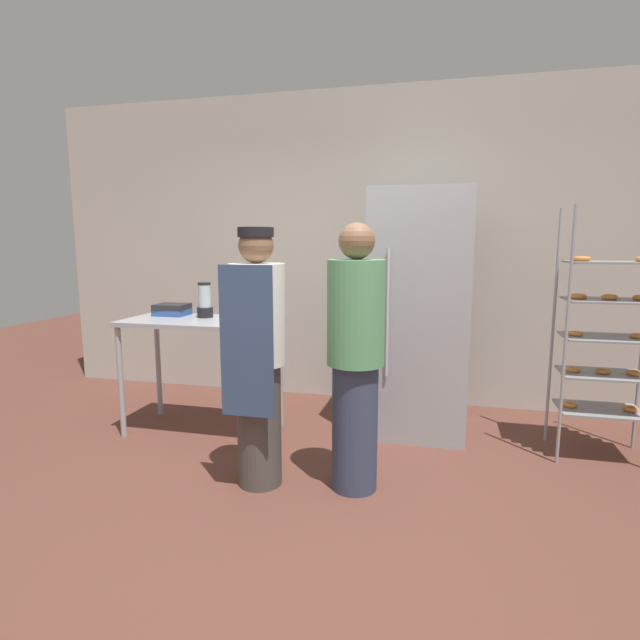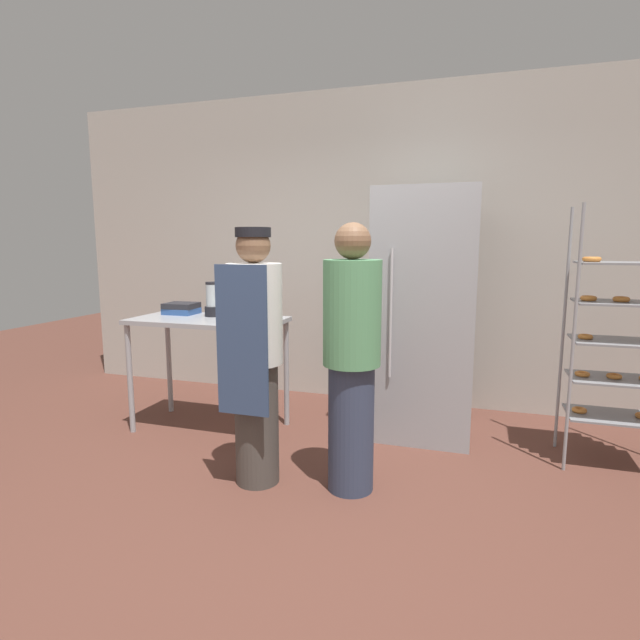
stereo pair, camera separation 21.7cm
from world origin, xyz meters
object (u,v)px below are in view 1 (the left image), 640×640
at_px(binder_stack, 172,310).
at_px(blender_pitcher, 205,302).
at_px(baking_rack, 606,335).
at_px(refrigerator, 419,314).
at_px(donut_box, 243,317).
at_px(person_customer, 356,357).
at_px(person_baker, 258,355).

bearing_deg(binder_stack, blender_pitcher, -7.12).
height_order(baking_rack, binder_stack, baking_rack).
xyz_separation_m(refrigerator, donut_box, (-1.29, -0.52, 0.00)).
xyz_separation_m(refrigerator, person_customer, (-0.32, -1.10, -0.13)).
distance_m(donut_box, person_baker, 0.78).
relative_size(baking_rack, binder_stack, 6.58).
distance_m(refrigerator, binder_stack, 2.04).
bearing_deg(person_baker, binder_stack, 140.79).
xyz_separation_m(binder_stack, person_customer, (1.70, -0.81, -0.13)).
bearing_deg(refrigerator, person_baker, -127.45).
bearing_deg(person_baker, blender_pitcher, 132.22).
height_order(blender_pitcher, binder_stack, blender_pitcher).
bearing_deg(blender_pitcher, donut_box, -25.13).
bearing_deg(person_baker, baking_rack, 23.92).
bearing_deg(person_baker, refrigerator, 52.55).
bearing_deg(donut_box, baking_rack, 6.89).
distance_m(donut_box, binder_stack, 0.76).
height_order(refrigerator, baking_rack, refrigerator).
bearing_deg(person_customer, refrigerator, 73.87).
distance_m(blender_pitcher, person_customer, 1.59).
distance_m(baking_rack, person_baker, 2.42).
xyz_separation_m(blender_pitcher, person_baker, (0.78, -0.86, -0.21)).
relative_size(person_baker, person_customer, 0.98).
distance_m(blender_pitcher, person_baker, 1.18).
distance_m(baking_rack, person_customer, 1.85).
distance_m(refrigerator, person_customer, 1.16).
relative_size(refrigerator, blender_pitcher, 6.79).
xyz_separation_m(refrigerator, person_baker, (-0.91, -1.19, -0.12)).
height_order(refrigerator, binder_stack, refrigerator).
height_order(donut_box, person_baker, person_baker).
xyz_separation_m(donut_box, person_customer, (0.97, -0.58, -0.13)).
xyz_separation_m(donut_box, person_baker, (0.37, -0.67, -0.13)).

